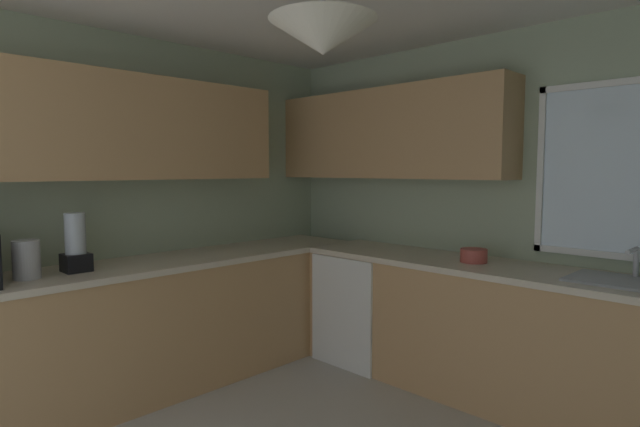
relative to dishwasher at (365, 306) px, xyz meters
The scene contains 8 objects.
room_shell 1.84m from the dishwasher, 57.95° to the right, with size 4.26×4.02×2.53m.
counter_run_left 1.74m from the dishwasher, 112.27° to the right, with size 0.65×3.63×0.90m.
counter_run_back 1.31m from the dishwasher, ahead, with size 3.35×0.65×0.90m.
dishwasher is the anchor object (origin of this frame).
kettle 2.41m from the dishwasher, 105.92° to the right, with size 0.14×0.14×0.22m, color #B7B7BC.
sink_assembly 1.89m from the dishwasher, ahead, with size 0.58×0.40×0.19m.
bowl 1.05m from the dishwasher, ahead, with size 0.18×0.18×0.09m, color #B74C42.
blender_appliance 2.17m from the dishwasher, 108.55° to the right, with size 0.15×0.15×0.36m.
Camera 1 is at (1.46, -1.50, 1.52)m, focal length 28.63 mm.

